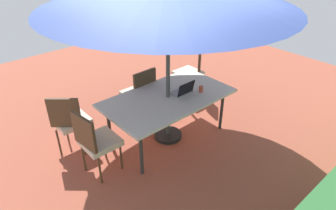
{
  "coord_description": "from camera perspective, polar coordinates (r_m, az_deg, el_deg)",
  "views": [
    {
      "loc": [
        2.61,
        2.96,
        2.95
      ],
      "look_at": [
        0.0,
        0.0,
        0.6
      ],
      "focal_mm": 32.21,
      "sensor_mm": 36.0,
      "label": 1
    }
  ],
  "objects": [
    {
      "name": "chair_southwest",
      "position": [
        5.85,
        4.46,
        6.51
      ],
      "size": [
        0.58,
        0.59,
        0.98
      ],
      "rotation": [
        0.0,
        0.0,
        0.7
      ],
      "color": "beige",
      "rests_on": "ground_plane"
    },
    {
      "name": "cup",
      "position": [
        4.67,
        6.26,
        3.05
      ],
      "size": [
        0.07,
        0.07,
        0.09
      ],
      "primitive_type": "cylinder",
      "color": "#CC4C33",
      "rests_on": "dining_table"
    },
    {
      "name": "ground_plane",
      "position": [
        4.94,
        -0.0,
        -6.08
      ],
      "size": [
        10.0,
        10.0,
        0.02
      ],
      "primitive_type": "cube",
      "color": "#9E4C38"
    },
    {
      "name": "chair_south",
      "position": [
        5.08,
        -5.33,
        2.5
      ],
      "size": [
        0.46,
        0.46,
        0.98
      ],
      "rotation": [
        0.0,
        0.0,
        0.02
      ],
      "color": "beige",
      "rests_on": "ground_plane"
    },
    {
      "name": "chair_southeast",
      "position": [
        4.57,
        -18.11,
        -2.6
      ],
      "size": [
        0.59,
        0.59,
        0.98
      ],
      "rotation": [
        0.0,
        0.0,
        5.56
      ],
      "color": "beige",
      "rests_on": "ground_plane"
    },
    {
      "name": "laptop",
      "position": [
        4.58,
        2.84,
        2.7
      ],
      "size": [
        0.32,
        0.25,
        0.21
      ],
      "rotation": [
        0.0,
        0.0,
        0.01
      ],
      "color": "gray",
      "rests_on": "dining_table"
    },
    {
      "name": "dining_table",
      "position": [
        4.54,
        -0.0,
        1.09
      ],
      "size": [
        1.95,
        1.09,
        0.75
      ],
      "color": "silver",
      "rests_on": "ground_plane"
    },
    {
      "name": "chair_east",
      "position": [
        4.06,
        -13.51,
        -6.44
      ],
      "size": [
        0.49,
        0.48,
        0.98
      ],
      "rotation": [
        0.0,
        0.0,
        4.84
      ],
      "color": "beige",
      "rests_on": "ground_plane"
    }
  ]
}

